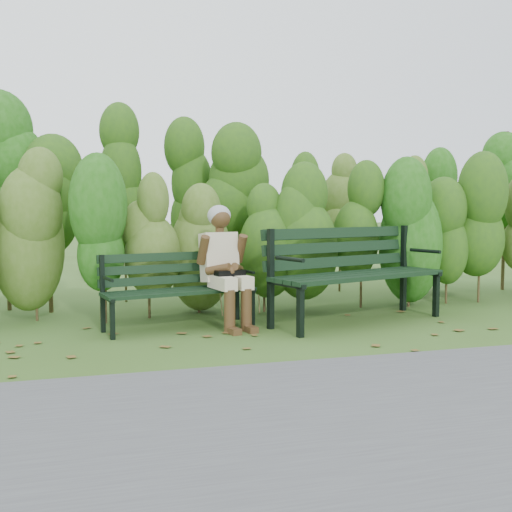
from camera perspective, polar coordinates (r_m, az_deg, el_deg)
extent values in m
plane|color=#36521A|center=(5.71, 0.97, -7.80)|extent=(80.00, 80.00, 0.00)
cube|color=#474749|center=(3.74, 11.12, -14.58)|extent=(60.00, 2.50, 0.01)
cylinder|color=#47381E|center=(6.71, -20.25, -2.75)|extent=(0.03, 0.03, 0.80)
ellipsoid|color=#1C580F|center=(6.66, -20.40, 2.72)|extent=(0.64, 0.64, 1.44)
cylinder|color=#47381E|center=(6.69, -15.01, -2.65)|extent=(0.03, 0.03, 0.80)
ellipsoid|color=#1C580F|center=(6.64, -15.13, 2.84)|extent=(0.64, 0.64, 1.44)
cylinder|color=#47381E|center=(6.73, -9.79, -2.52)|extent=(0.03, 0.03, 0.80)
ellipsoid|color=#1C580F|center=(6.68, -9.86, 2.94)|extent=(0.64, 0.64, 1.44)
cylinder|color=#47381E|center=(6.82, -4.67, -2.37)|extent=(0.03, 0.03, 0.80)
ellipsoid|color=#1C580F|center=(6.77, -4.70, 3.02)|extent=(0.64, 0.64, 1.44)
cylinder|color=#47381E|center=(6.96, 0.28, -2.21)|extent=(0.03, 0.03, 0.80)
ellipsoid|color=#1C580F|center=(6.91, 0.28, 3.07)|extent=(0.64, 0.64, 1.44)
cylinder|color=#47381E|center=(7.15, 5.00, -2.04)|extent=(0.03, 0.03, 0.80)
ellipsoid|color=#1C580F|center=(7.11, 5.03, 3.09)|extent=(0.64, 0.64, 1.44)
cylinder|color=#47381E|center=(7.39, 9.43, -1.87)|extent=(0.03, 0.03, 0.80)
ellipsoid|color=#1C580F|center=(7.35, 9.50, 3.10)|extent=(0.64, 0.64, 1.44)
cylinder|color=#47381E|center=(7.67, 13.57, -1.70)|extent=(0.03, 0.03, 0.80)
ellipsoid|color=#1C580F|center=(7.63, 13.66, 3.08)|extent=(0.64, 0.64, 1.44)
cylinder|color=#47381E|center=(7.99, 17.39, -1.53)|extent=(0.03, 0.03, 0.80)
ellipsoid|color=#1C580F|center=(7.95, 17.50, 3.06)|extent=(0.64, 0.64, 1.44)
cylinder|color=#47381E|center=(8.34, 20.91, -1.38)|extent=(0.03, 0.03, 0.80)
ellipsoid|color=#1C580F|center=(8.30, 21.04, 3.02)|extent=(0.64, 0.64, 1.44)
cylinder|color=#47381E|center=(7.67, -18.07, -0.67)|extent=(0.04, 0.04, 1.10)
ellipsoid|color=#2A4F19|center=(7.65, -18.24, 5.91)|extent=(0.70, 0.70, 1.98)
cylinder|color=#47381E|center=(7.68, -12.34, -0.54)|extent=(0.04, 0.04, 1.10)
ellipsoid|color=#2A4F19|center=(7.66, -12.45, 6.03)|extent=(0.70, 0.70, 1.98)
cylinder|color=#47381E|center=(7.77, -6.68, -0.41)|extent=(0.04, 0.04, 1.10)
ellipsoid|color=#2A4F19|center=(7.74, -6.74, 6.09)|extent=(0.70, 0.70, 1.98)
cylinder|color=#47381E|center=(7.93, -1.19, -0.28)|extent=(0.04, 0.04, 1.10)
ellipsoid|color=#2A4F19|center=(7.90, -1.20, 6.09)|extent=(0.70, 0.70, 1.98)
cylinder|color=#47381E|center=(8.15, 4.04, -0.15)|extent=(0.04, 0.04, 1.10)
ellipsoid|color=#2A4F19|center=(8.13, 4.08, 6.04)|extent=(0.70, 0.70, 1.98)
cylinder|color=#47381E|center=(8.45, 8.94, -0.03)|extent=(0.04, 0.04, 1.10)
ellipsoid|color=#2A4F19|center=(8.42, 9.02, 5.94)|extent=(0.70, 0.70, 1.98)
cylinder|color=#47381E|center=(8.80, 13.49, 0.08)|extent=(0.04, 0.04, 1.10)
ellipsoid|color=#2A4F19|center=(8.77, 13.60, 5.82)|extent=(0.70, 0.70, 1.98)
cylinder|color=#47381E|center=(9.20, 17.67, 0.18)|extent=(0.04, 0.04, 1.10)
ellipsoid|color=#2A4F19|center=(9.17, 17.80, 5.67)|extent=(0.70, 0.70, 1.98)
cylinder|color=#47381E|center=(9.64, 21.47, 0.27)|extent=(0.04, 0.04, 1.10)
ellipsoid|color=#2A4F19|center=(9.62, 21.63, 5.51)|extent=(0.70, 0.70, 1.98)
cube|color=brown|center=(5.02, -10.66, -9.60)|extent=(0.10, 0.11, 0.01)
cube|color=brown|center=(6.45, -11.78, -6.43)|extent=(0.10, 0.11, 0.01)
cube|color=brown|center=(6.19, -7.57, -6.84)|extent=(0.11, 0.11, 0.01)
cube|color=brown|center=(5.22, 18.97, -9.22)|extent=(0.08, 0.10, 0.01)
cube|color=brown|center=(6.78, 18.44, -6.03)|extent=(0.11, 0.11, 0.01)
cube|color=brown|center=(5.36, -8.06, -8.65)|extent=(0.11, 0.10, 0.01)
cube|color=brown|center=(5.43, 8.47, -8.48)|extent=(0.11, 0.11, 0.01)
cube|color=brown|center=(7.17, 12.39, -5.33)|extent=(0.11, 0.11, 0.01)
cube|color=brown|center=(5.06, -9.37, -9.45)|extent=(0.09, 0.07, 0.01)
cube|color=brown|center=(5.97, -22.38, -7.57)|extent=(0.11, 0.10, 0.01)
cube|color=brown|center=(5.35, -4.71, -8.64)|extent=(0.11, 0.11, 0.01)
cube|color=brown|center=(5.30, -17.11, -8.94)|extent=(0.11, 0.11, 0.01)
cube|color=brown|center=(5.91, -8.67, -7.40)|extent=(0.11, 0.11, 0.01)
cube|color=brown|center=(6.50, -5.21, -6.27)|extent=(0.10, 0.09, 0.01)
cube|color=brown|center=(4.98, 9.88, -9.70)|extent=(0.11, 0.11, 0.01)
cube|color=brown|center=(7.60, 21.03, -4.96)|extent=(0.11, 0.11, 0.01)
cube|color=brown|center=(7.37, 15.44, -5.11)|extent=(0.09, 0.11, 0.01)
cube|color=brown|center=(5.87, -15.49, -7.59)|extent=(0.10, 0.08, 0.01)
cube|color=brown|center=(5.57, 12.29, -8.19)|extent=(0.11, 0.11, 0.01)
cube|color=brown|center=(5.97, 6.18, -7.24)|extent=(0.10, 0.08, 0.01)
cube|color=brown|center=(7.06, 11.38, -5.47)|extent=(0.11, 0.11, 0.01)
cube|color=brown|center=(7.68, 19.60, -4.82)|extent=(0.11, 0.11, 0.01)
cube|color=brown|center=(4.93, -21.17, -10.08)|extent=(0.10, 0.11, 0.01)
cube|color=brown|center=(5.72, 22.35, -8.10)|extent=(0.09, 0.10, 0.01)
cube|color=brown|center=(5.95, 22.14, -7.60)|extent=(0.11, 0.11, 0.01)
cube|color=brown|center=(5.39, 13.23, -8.65)|extent=(0.10, 0.11, 0.01)
cube|color=black|center=(5.95, -6.70, -3.55)|extent=(1.53, 0.41, 0.03)
cube|color=black|center=(6.05, -7.06, -3.42)|extent=(1.53, 0.41, 0.03)
cube|color=black|center=(6.15, -7.42, -3.30)|extent=(1.53, 0.41, 0.03)
cube|color=black|center=(6.25, -7.76, -3.17)|extent=(1.53, 0.41, 0.03)
cube|color=black|center=(6.31, -8.02, -2.24)|extent=(1.52, 0.37, 0.09)
cube|color=black|center=(6.31, -8.07, -1.15)|extent=(1.52, 0.37, 0.09)
cube|color=black|center=(6.31, -8.12, -0.06)|extent=(1.52, 0.37, 0.09)
cube|color=black|center=(5.75, -13.52, -5.88)|extent=(0.05, 0.05, 0.38)
cube|color=black|center=(6.08, -14.42, -3.50)|extent=(0.05, 0.05, 0.77)
cube|color=black|center=(5.89, -13.97, -3.92)|extent=(0.13, 0.43, 0.03)
cylinder|color=black|center=(5.82, -13.90, -2.14)|extent=(0.10, 0.32, 0.03)
cube|color=black|center=(6.27, -0.35, -4.88)|extent=(0.05, 0.05, 0.38)
cube|color=black|center=(6.57, -1.83, -2.75)|extent=(0.05, 0.05, 0.77)
cube|color=black|center=(6.40, -1.05, -3.11)|extent=(0.13, 0.43, 0.03)
cylinder|color=black|center=(6.34, -0.88, -1.47)|extent=(0.10, 0.32, 0.03)
cube|color=black|center=(6.31, 11.13, -2.01)|extent=(1.97, 0.75, 0.05)
cube|color=black|center=(6.41, 10.24, -1.89)|extent=(1.97, 0.75, 0.05)
cube|color=black|center=(6.51, 9.37, -1.78)|extent=(1.97, 0.75, 0.05)
cube|color=black|center=(6.62, 8.53, -1.67)|extent=(1.97, 0.75, 0.05)
cube|color=black|center=(6.68, 7.94, -0.53)|extent=(1.95, 0.70, 0.12)
cube|color=black|center=(6.68, 7.85, 0.84)|extent=(1.95, 0.70, 0.12)
cube|color=black|center=(6.69, 7.77, 2.20)|extent=(1.95, 0.70, 0.12)
cube|color=black|center=(5.70, 4.25, -5.23)|extent=(0.07, 0.07, 0.51)
cube|color=black|center=(6.04, 1.40, -2.21)|extent=(0.07, 0.07, 1.02)
cube|color=black|center=(5.84, 2.88, -2.68)|extent=(0.23, 0.56, 0.05)
cylinder|color=black|center=(5.77, 3.23, -0.29)|extent=(0.17, 0.42, 0.04)
cube|color=black|center=(7.05, 16.78, -3.51)|extent=(0.07, 0.07, 0.51)
cube|color=black|center=(7.34, 13.88, -1.13)|extent=(0.07, 0.07, 1.02)
cube|color=black|center=(7.17, 15.42, -1.48)|extent=(0.23, 0.56, 0.05)
cylinder|color=black|center=(7.11, 15.81, 0.48)|extent=(0.17, 0.42, 0.04)
cube|color=beige|center=(6.03, -3.24, -2.54)|extent=(0.23, 0.45, 0.13)
cube|color=beige|center=(6.11, -1.67, -2.44)|extent=(0.23, 0.45, 0.13)
cylinder|color=#4A3018|center=(5.92, -2.53, -5.26)|extent=(0.13, 0.13, 0.43)
cylinder|color=#4A3018|center=(6.00, -0.94, -5.13)|extent=(0.13, 0.13, 0.43)
cube|color=#4A3018|center=(5.88, -2.18, -7.13)|extent=(0.13, 0.22, 0.06)
cube|color=#4A3018|center=(5.96, -0.58, -6.97)|extent=(0.13, 0.22, 0.06)
cube|color=beige|center=(6.30, -3.53, -0.09)|extent=(0.41, 0.33, 0.53)
cylinder|color=#4A3018|center=(6.26, -3.47, 2.41)|extent=(0.09, 0.09, 0.10)
sphere|color=#4A3018|center=(6.25, -3.44, 3.62)|extent=(0.21, 0.21, 0.21)
ellipsoid|color=gray|center=(6.27, -3.53, 3.85)|extent=(0.25, 0.23, 0.22)
cylinder|color=#4A3018|center=(6.13, -5.05, 0.58)|extent=(0.13, 0.23, 0.32)
cylinder|color=#4A3018|center=(6.31, -1.46, 0.71)|extent=(0.13, 0.23, 0.32)
cylinder|color=#4A3018|center=(6.07, -3.62, -1.24)|extent=(0.26, 0.24, 0.14)
cylinder|color=#4A3018|center=(6.16, -1.80, -1.15)|extent=(0.19, 0.28, 0.14)
sphere|color=#4A3018|center=(6.06, -2.45, -1.44)|extent=(0.11, 0.11, 0.11)
cube|color=black|center=(6.08, -2.49, -2.10)|extent=(0.32, 0.18, 0.16)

